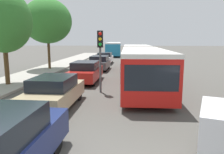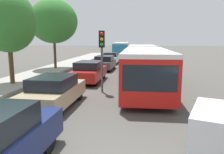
% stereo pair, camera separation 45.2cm
% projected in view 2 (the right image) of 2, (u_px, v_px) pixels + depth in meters
% --- Properties ---
extents(kerb_strip_left, '(3.20, 47.01, 0.14)m').
position_uv_depth(kerb_strip_left, '(59.00, 67.00, 22.90)').
color(kerb_strip_left, '#9E998E').
rests_on(kerb_strip_left, ground).
extents(articulated_bus, '(2.67, 16.05, 2.38)m').
position_uv_depth(articulated_bus, '(143.00, 61.00, 16.12)').
color(articulated_bus, red).
rests_on(articulated_bus, ground).
extents(city_bus_rear, '(2.87, 11.13, 2.38)m').
position_uv_depth(city_bus_rear, '(121.00, 48.00, 40.15)').
color(city_bus_rear, teal).
rests_on(city_bus_rear, ground).
extents(queued_car_tan, '(1.77, 4.02, 1.38)m').
position_uv_depth(queued_car_tan, '(54.00, 91.00, 9.49)').
color(queued_car_tan, tan).
rests_on(queued_car_tan, ground).
extents(queued_car_red, '(1.84, 4.17, 1.44)m').
position_uv_depth(queued_car_red, '(89.00, 72.00, 15.17)').
color(queued_car_red, '#B21E19').
rests_on(queued_car_red, ground).
extents(queued_car_graphite, '(1.77, 4.02, 1.38)m').
position_uv_depth(queued_car_graphite, '(105.00, 63.00, 21.07)').
color(queued_car_graphite, '#47474C').
rests_on(queued_car_graphite, ground).
extents(queued_car_white, '(1.75, 3.97, 1.37)m').
position_uv_depth(queued_car_white, '(111.00, 58.00, 26.63)').
color(queued_car_white, white).
rests_on(queued_car_white, ground).
extents(traffic_light, '(0.35, 0.38, 3.40)m').
position_uv_depth(traffic_light, '(102.00, 47.00, 11.87)').
color(traffic_light, '#56595E').
rests_on(traffic_light, ground).
extents(tree_left_mid, '(3.42, 3.42, 5.96)m').
position_uv_depth(tree_left_mid, '(8.00, 22.00, 13.48)').
color(tree_left_mid, '#51381E').
rests_on(tree_left_mid, ground).
extents(tree_left_far, '(4.56, 4.56, 6.72)m').
position_uv_depth(tree_left_far, '(54.00, 21.00, 20.81)').
color(tree_left_far, '#51381E').
rests_on(tree_left_far, ground).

